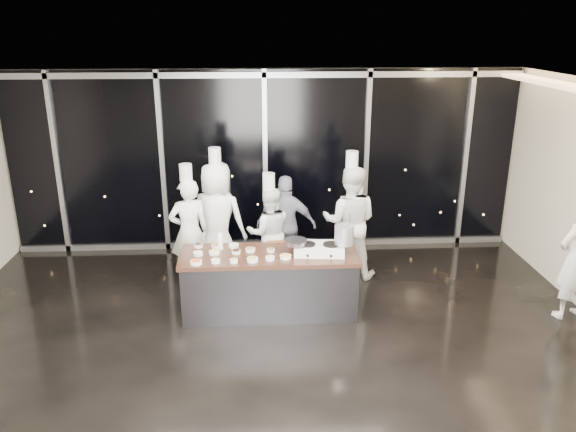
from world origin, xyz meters
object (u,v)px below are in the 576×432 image
at_px(stock_pot, 344,235).
at_px(chef_far_left, 189,231).
at_px(chef_center, 269,232).
at_px(stove, 319,249).
at_px(frying_pan, 295,242).
at_px(chef_left, 217,219).
at_px(guest, 286,225).
at_px(demo_counter, 270,283).
at_px(chef_right, 350,221).

relative_size(stock_pot, chef_far_left, 0.14).
bearing_deg(chef_center, stove, 114.25).
height_order(stove, chef_center, chef_center).
bearing_deg(frying_pan, stove, 1.20).
bearing_deg(stock_pot, chef_left, 142.60).
height_order(stock_pot, guest, guest).
height_order(frying_pan, chef_left, chef_left).
xyz_separation_m(frying_pan, chef_far_left, (-1.58, 1.05, -0.20)).
bearing_deg(demo_counter, stove, -1.89).
xyz_separation_m(frying_pan, guest, (-0.05, 1.35, -0.24)).
height_order(demo_counter, chef_far_left, chef_far_left).
distance_m(chef_far_left, guest, 1.56).
relative_size(stove, chef_far_left, 0.37).
bearing_deg(frying_pan, stock_pot, 1.30).
bearing_deg(stove, stock_pot, 1.40).
xyz_separation_m(stove, frying_pan, (-0.33, 0.02, 0.10)).
bearing_deg(chef_right, demo_counter, 56.72).
xyz_separation_m(chef_left, chef_right, (2.11, -0.17, -0.02)).
xyz_separation_m(demo_counter, chef_left, (-0.80, 1.35, 0.50)).
height_order(stock_pot, chef_right, chef_right).
bearing_deg(chef_right, chef_far_left, 17.65).
height_order(chef_far_left, guest, chef_far_left).
distance_m(frying_pan, chef_far_left, 1.91).
height_order(frying_pan, stock_pot, stock_pot).
xyz_separation_m(frying_pan, chef_left, (-1.15, 1.35, -0.12)).
relative_size(stock_pot, guest, 0.16).
height_order(stock_pot, chef_far_left, chef_far_left).
bearing_deg(frying_pan, chef_center, 110.51).
bearing_deg(stove, chef_far_left, 155.92).
xyz_separation_m(stock_pot, chef_far_left, (-2.25, 1.10, -0.30)).
xyz_separation_m(demo_counter, stock_pot, (1.03, -0.05, 0.72)).
bearing_deg(chef_right, guest, 5.22).
height_order(chef_far_left, chef_left, chef_left).
distance_m(demo_counter, chef_right, 1.83).
height_order(chef_left, guest, chef_left).
xyz_separation_m(demo_counter, chef_right, (1.31, 1.18, 0.47)).
distance_m(stove, chef_far_left, 2.19).
height_order(chef_far_left, chef_center, chef_far_left).
bearing_deg(chef_far_left, stock_pot, 135.44).
bearing_deg(stock_pot, frying_pan, 175.96).
xyz_separation_m(chef_far_left, chef_center, (1.25, 0.16, -0.11)).
bearing_deg(stove, chef_left, 142.61).
distance_m(frying_pan, chef_left, 1.78).
height_order(stove, chef_right, chef_right).
distance_m(demo_counter, guest, 1.43).
distance_m(stock_pot, chef_left, 2.31).
distance_m(demo_counter, stove, 0.86).
xyz_separation_m(demo_counter, stove, (0.69, -0.02, 0.51)).
bearing_deg(stock_pot, demo_counter, 177.43).
height_order(chef_left, chef_center, chef_left).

